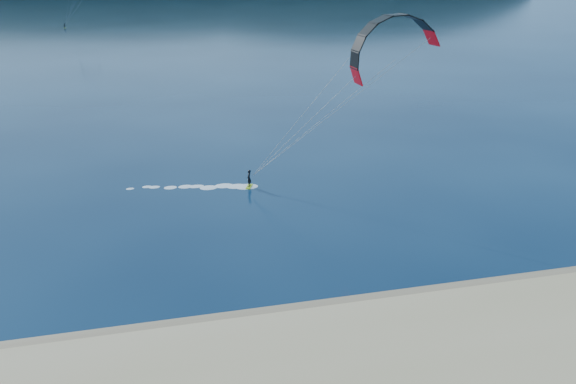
{
  "coord_description": "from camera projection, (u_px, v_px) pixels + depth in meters",
  "views": [
    {
      "loc": [
        -3.15,
        -18.95,
        16.66
      ],
      "look_at": [
        3.64,
        10.0,
        5.0
      ],
      "focal_mm": 33.65,
      "sensor_mm": 36.0,
      "label": 1
    }
  ],
  "objects": [
    {
      "name": "kitesurfer_near",
      "position": [
        385.0,
        66.0,
        40.99
      ],
      "size": [
        25.12,
        7.55,
        15.64
      ],
      "color": "#ABCA17",
      "rests_on": "ground"
    },
    {
      "name": "wet_sand",
      "position": [
        244.0,
        324.0,
        27.99
      ],
      "size": [
        220.0,
        2.5,
        0.1
      ],
      "color": "#967857",
      "rests_on": "ground"
    },
    {
      "name": "ground",
      "position": [
        260.0,
        384.0,
        23.93
      ],
      "size": [
        1800.0,
        1800.0,
        0.0
      ],
      "primitive_type": "plane",
      "color": "#061832",
      "rests_on": "ground"
    }
  ]
}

